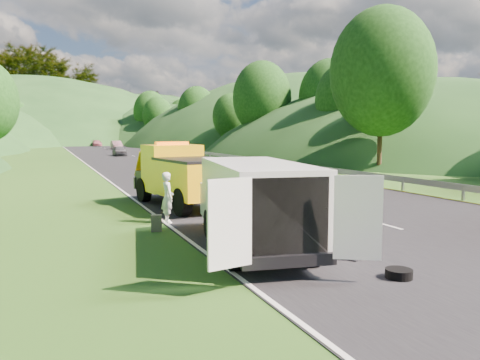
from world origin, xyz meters
name	(u,v)px	position (x,y,z in m)	size (l,w,h in m)	color
ground	(278,220)	(0.00, 0.00, 0.00)	(320.00, 320.00, 0.00)	#38661E
road_surface	(143,159)	(3.00, 40.00, 0.01)	(14.00, 200.00, 0.02)	black
guardrail	(175,153)	(10.30, 52.50, 0.00)	(0.06, 140.00, 1.52)	gray
tree_line_right	(235,150)	(23.00, 60.00, 0.00)	(14.00, 140.00, 14.00)	#285F1C
hills_backdrop	(93,142)	(6.50, 134.70, 0.00)	(201.00, 288.60, 44.00)	#2D5B23
tow_truck	(183,175)	(-2.25, 4.48, 1.35)	(3.20, 6.69, 2.76)	black
white_van	(255,200)	(-2.50, -3.43, 1.36)	(4.04, 7.15, 2.40)	black
woman	(168,223)	(-3.80, 1.08, 0.00)	(0.65, 0.48, 1.79)	silver
child	(209,226)	(-2.62, 0.02, 0.00)	(0.49, 0.38, 1.00)	#D0C06F
worker	(356,261)	(-0.66, -5.50, 0.00)	(1.24, 0.71, 1.92)	black
suitcase	(156,223)	(-4.49, -0.16, 0.27)	(0.34, 0.19, 0.55)	#504C3C
spare_tire	(399,279)	(-0.67, -7.06, 0.00)	(0.59, 0.59, 0.20)	black
passing_suv	(282,189)	(4.57, 8.27, 0.00)	(2.41, 5.23, 1.45)	black
dist_car_a	(120,156)	(1.43, 47.19, 0.00)	(1.55, 3.85, 1.31)	#45454A
dist_car_b	(117,149)	(4.37, 70.47, 0.00)	(1.58, 4.54, 1.50)	#6C4853
dist_car_c	(97,146)	(2.91, 88.69, 0.00)	(1.78, 4.38, 1.27)	#AF5765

